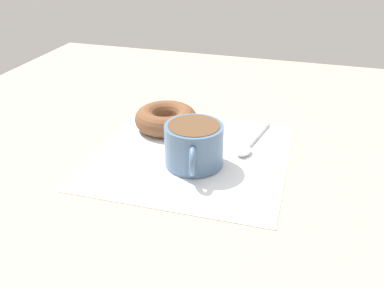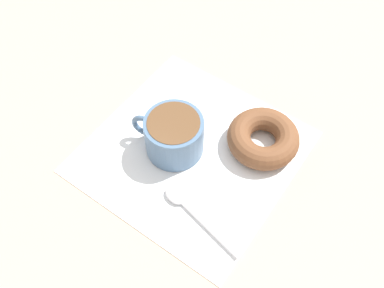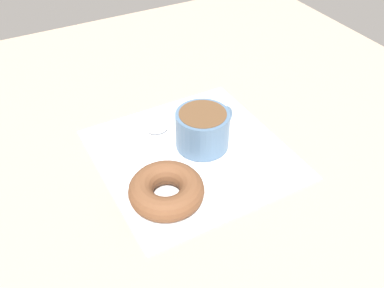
{
  "view_description": "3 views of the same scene",
  "coord_description": "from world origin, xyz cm",
  "views": [
    {
      "loc": [
        -16.96,
        59.36,
        35.64
      ],
      "look_at": [
        1.11,
        -0.69,
        2.3
      ],
      "focal_mm": 40.0,
      "sensor_mm": 36.0,
      "label": 1
    },
    {
      "loc": [
        -29.75,
        -23.14,
        58.61
      ],
      "look_at": [
        1.11,
        -0.69,
        2.3
      ],
      "focal_mm": 40.0,
      "sensor_mm": 36.0,
      "label": 2
    },
    {
      "loc": [
        50.56,
        -27.14,
        49.61
      ],
      "look_at": [
        1.11,
        -0.69,
        2.3
      ],
      "focal_mm": 40.0,
      "sensor_mm": 36.0,
      "label": 3
    }
  ],
  "objects": [
    {
      "name": "coffee_cup",
      "position": [
        0.0,
        2.12,
        3.87
      ],
      "size": [
        9.38,
        11.97,
        6.86
      ],
      "color": "slate",
      "rests_on": "napkin"
    },
    {
      "name": "donut",
      "position": [
        8.82,
        -9.24,
        2.22
      ],
      "size": [
        11.71,
        11.71,
        3.83
      ],
      "primitive_type": "torus",
      "color": "brown",
      "rests_on": "napkin"
    },
    {
      "name": "ground_plane",
      "position": [
        0.0,
        0.0,
        -1.0
      ],
      "size": [
        120.0,
        120.0,
        2.0
      ],
      "primitive_type": "cube",
      "color": "tan"
    },
    {
      "name": "napkin",
      "position": [
        1.11,
        -0.69,
        0.15
      ],
      "size": [
        31.9,
        31.9,
        0.3
      ],
      "primitive_type": "cube",
      "rotation": [
        0.0,
        0.0,
        0.01
      ],
      "color": "white",
      "rests_on": "ground_plane"
    },
    {
      "name": "spoon",
      "position": [
        -7.61,
        -5.81,
        0.69
      ],
      "size": [
        4.35,
        14.98,
        0.9
      ],
      "color": "silver",
      "rests_on": "napkin"
    }
  ]
}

